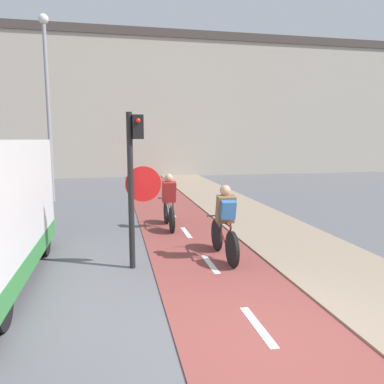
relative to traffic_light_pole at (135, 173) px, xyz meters
The scene contains 7 objects.
ground_plane 3.91m from the traffic_light_pole, 65.74° to the right, with size 120.00×120.00×0.00m, color #5B5B60.
bike_lane 3.91m from the traffic_light_pole, 65.72° to the right, with size 2.27×60.00×0.02m.
building_row_background 19.43m from the traffic_light_pole, 85.77° to the left, with size 60.00×5.20×9.02m.
traffic_light_pole is the anchor object (origin of this frame).
street_lamp_far 9.02m from the traffic_light_pole, 108.46° to the left, with size 0.36×0.36×6.96m.
cyclist_near 2.12m from the traffic_light_pole, ahead, with size 0.46×1.81×1.54m.
cyclist_far 3.37m from the traffic_light_pole, 70.43° to the left, with size 0.46×1.75×1.51m.
Camera 1 is at (-1.80, -3.86, 2.50)m, focal length 35.00 mm.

